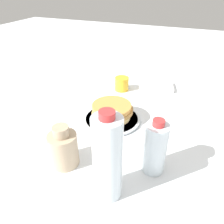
% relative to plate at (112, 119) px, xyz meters
% --- Properties ---
extents(ground_plane, '(4.00, 4.00, 0.00)m').
position_rel_plate_xyz_m(ground_plane, '(0.00, -0.02, -0.01)').
color(ground_plane, white).
extents(plate, '(0.23, 0.23, 0.01)m').
position_rel_plate_xyz_m(plate, '(0.00, 0.00, 0.00)').
color(plate, silver).
rests_on(plate, ground_plane).
extents(pancake_stack, '(0.17, 0.17, 0.06)m').
position_rel_plate_xyz_m(pancake_stack, '(0.00, 0.00, 0.04)').
color(pancake_stack, '#B47E4B').
rests_on(pancake_stack, plate).
extents(juice_glass, '(0.07, 0.07, 0.07)m').
position_rel_plate_xyz_m(juice_glass, '(0.06, -0.28, 0.03)').
color(juice_glass, yellow).
rests_on(juice_glass, ground_plane).
extents(cream_jug, '(0.09, 0.09, 0.14)m').
position_rel_plate_xyz_m(cream_jug, '(0.05, 0.27, 0.05)').
color(cream_jug, tan).
rests_on(cream_jug, ground_plane).
extents(water_bottle_near, '(0.07, 0.07, 0.26)m').
position_rel_plate_xyz_m(water_bottle_near, '(-0.12, 0.33, 0.12)').
color(water_bottle_near, silver).
rests_on(water_bottle_near, ground_plane).
extents(water_bottle_mid, '(0.07, 0.07, 0.18)m').
position_rel_plate_xyz_m(water_bottle_mid, '(-0.21, 0.20, 0.08)').
color(water_bottle_mid, silver).
rests_on(water_bottle_mid, ground_plane).
extents(napkin, '(0.20, 0.15, 0.02)m').
position_rel_plate_xyz_m(napkin, '(-0.10, -0.37, 0.00)').
color(napkin, white).
rests_on(napkin, ground_plane).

